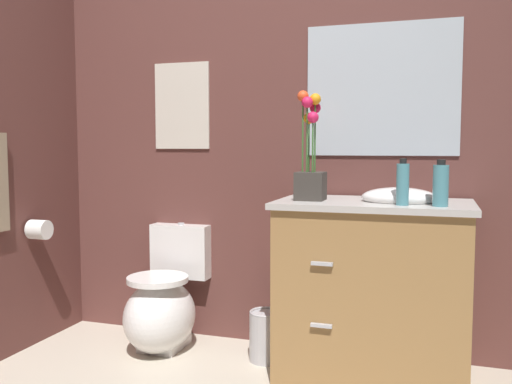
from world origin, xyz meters
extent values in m
cube|color=brown|center=(0.20, 1.52, 1.25)|extent=(4.08, 0.05, 2.50)
ellipsoid|color=white|center=(-0.57, 1.18, 0.20)|extent=(0.38, 0.48, 0.40)
cube|color=white|center=(-0.57, 1.23, 0.09)|extent=(0.22, 0.26, 0.18)
cube|color=white|center=(-0.57, 1.46, 0.52)|extent=(0.36, 0.13, 0.32)
cylinder|color=white|center=(-0.57, 1.16, 0.42)|extent=(0.34, 0.34, 0.03)
cylinder|color=#B7B7BC|center=(-0.57, 1.46, 0.68)|extent=(0.04, 0.04, 0.02)
cube|color=#9E7242|center=(0.60, 1.20, 0.43)|extent=(0.90, 0.52, 0.85)
cube|color=#BCB7B2|center=(0.60, 1.20, 0.87)|extent=(0.94, 0.56, 0.03)
ellipsoid|color=white|center=(0.72, 1.20, 0.90)|extent=(0.36, 0.26, 0.10)
cylinder|color=#B7B7BC|center=(0.72, 1.36, 0.97)|extent=(0.02, 0.02, 0.18)
cube|color=#B7B7BC|center=(0.40, 0.92, 0.61)|extent=(0.10, 0.02, 0.02)
cube|color=#B7B7BC|center=(0.40, 0.92, 0.32)|extent=(0.10, 0.02, 0.02)
cube|color=#38332D|center=(0.29, 1.15, 0.95)|extent=(0.14, 0.14, 0.14)
cylinder|color=#386B2D|center=(0.31, 1.15, 1.20)|extent=(0.01, 0.01, 0.36)
sphere|color=orange|center=(0.31, 1.15, 1.38)|extent=(0.06, 0.06, 0.06)
cylinder|color=#386B2D|center=(0.30, 1.19, 1.18)|extent=(0.01, 0.01, 0.32)
sphere|color=#E01E51|center=(0.30, 1.19, 1.34)|extent=(0.06, 0.06, 0.06)
cylinder|color=#386B2D|center=(0.27, 1.19, 1.16)|extent=(0.01, 0.01, 0.27)
sphere|color=orange|center=(0.27, 1.19, 1.29)|extent=(0.06, 0.06, 0.06)
cylinder|color=#386B2D|center=(0.25, 1.15, 1.21)|extent=(0.01, 0.01, 0.37)
sphere|color=#EA4C23|center=(0.25, 1.15, 1.40)|extent=(0.06, 0.06, 0.06)
cylinder|color=#386B2D|center=(0.28, 1.13, 1.19)|extent=(0.01, 0.01, 0.34)
sphere|color=#E01E51|center=(0.28, 1.13, 1.36)|extent=(0.06, 0.06, 0.06)
cylinder|color=#386B2D|center=(0.31, 1.11, 1.16)|extent=(0.01, 0.01, 0.27)
sphere|color=#E01E51|center=(0.31, 1.11, 1.29)|extent=(0.06, 0.06, 0.06)
cylinder|color=teal|center=(0.74, 1.04, 0.98)|extent=(0.06, 0.06, 0.19)
cylinder|color=black|center=(0.74, 1.04, 1.08)|extent=(0.03, 0.03, 0.02)
cylinder|color=teal|center=(0.91, 1.04, 0.97)|extent=(0.07, 0.07, 0.18)
cylinder|color=black|center=(0.91, 1.04, 1.08)|extent=(0.04, 0.04, 0.02)
cylinder|color=#B7B7BC|center=(0.04, 1.23, 0.13)|extent=(0.18, 0.18, 0.26)
torus|color=#B7B7BC|center=(0.04, 1.23, 0.27)|extent=(0.18, 0.18, 0.01)
cube|color=beige|center=(-0.57, 1.49, 1.39)|extent=(0.35, 0.01, 0.51)
cube|color=#B2BCC6|center=(0.60, 1.49, 1.45)|extent=(0.80, 0.01, 0.70)
cylinder|color=white|center=(-1.24, 1.03, 0.68)|extent=(0.11, 0.11, 0.11)
camera|label=1|loc=(0.88, -1.53, 1.15)|focal=38.73mm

